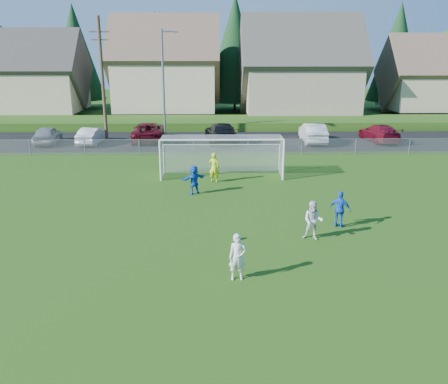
{
  "coord_description": "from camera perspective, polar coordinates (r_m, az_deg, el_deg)",
  "views": [
    {
      "loc": [
        -0.33,
        -12.34,
        7.62
      ],
      "look_at": [
        0.0,
        8.0,
        1.4
      ],
      "focal_mm": 38.0,
      "sensor_mm": 36.0,
      "label": 1
    }
  ],
  "objects": [
    {
      "name": "ground",
      "position": [
        14.51,
        0.53,
        -14.68
      ],
      "size": [
        160.0,
        160.0,
        0.0
      ],
      "primitive_type": "plane",
      "color": "#193D0C",
      "rests_on": "ground"
    },
    {
      "name": "asphalt_lot",
      "position": [
        40.56,
        -0.45,
        6.18
      ],
      "size": [
        60.0,
        60.0,
        0.0
      ],
      "primitive_type": "plane",
      "color": "black",
      "rests_on": "ground"
    },
    {
      "name": "grass_embankment",
      "position": [
        47.89,
        -0.53,
        8.33
      ],
      "size": [
        70.0,
        6.0,
        0.8
      ],
      "primitive_type": "cube",
      "color": "#1E420F",
      "rests_on": "ground"
    },
    {
      "name": "soccer_ball",
      "position": [
        19.68,
        1.67,
        -5.44
      ],
      "size": [
        0.22,
        0.22,
        0.22
      ],
      "primitive_type": "sphere",
      "color": "white",
      "rests_on": "ground"
    },
    {
      "name": "player_white_a",
      "position": [
        16.19,
        1.64,
        -7.83
      ],
      "size": [
        0.62,
        0.42,
        1.65
      ],
      "primitive_type": "imported",
      "rotation": [
        0.0,
        0.0,
        0.04
      ],
      "color": "silver",
      "rests_on": "ground"
    },
    {
      "name": "player_white_b",
      "position": [
        19.79,
        10.67,
        -3.38
      ],
      "size": [
        0.95,
        0.84,
        1.65
      ],
      "primitive_type": "imported",
      "rotation": [
        0.0,
        0.0,
        -0.31
      ],
      "color": "silver",
      "rests_on": "ground"
    },
    {
      "name": "player_blue_a",
      "position": [
        21.41,
        13.78,
        -2.04
      ],
      "size": [
        1.03,
        0.8,
        1.63
      ],
      "primitive_type": "imported",
      "rotation": [
        0.0,
        0.0,
        2.65
      ],
      "color": "blue",
      "rests_on": "ground"
    },
    {
      "name": "player_blue_b",
      "position": [
        25.61,
        -3.63,
        1.49
      ],
      "size": [
        1.49,
        1.17,
        1.58
      ],
      "primitive_type": "imported",
      "rotation": [
        0.0,
        0.0,
        3.7
      ],
      "color": "blue",
      "rests_on": "ground"
    },
    {
      "name": "goalkeeper",
      "position": [
        27.81,
        -1.19,
        2.97
      ],
      "size": [
        0.74,
        0.59,
        1.76
      ],
      "primitive_type": "imported",
      "rotation": [
        0.0,
        0.0,
        2.85
      ],
      "color": "#BDDC19",
      "rests_on": "ground"
    },
    {
      "name": "car_a",
      "position": [
        41.83,
        -20.47,
        6.45
      ],
      "size": [
        2.11,
        4.41,
        1.46
      ],
      "primitive_type": "imported",
      "rotation": [
        0.0,
        0.0,
        3.23
      ],
      "color": "gray",
      "rests_on": "ground"
    },
    {
      "name": "car_b",
      "position": [
        40.73,
        -15.53,
        6.57
      ],
      "size": [
        1.86,
        4.27,
        1.37
      ],
      "primitive_type": "imported",
      "rotation": [
        0.0,
        0.0,
        3.04
      ],
      "color": "white",
      "rests_on": "ground"
    },
    {
      "name": "car_c",
      "position": [
        41.03,
        -9.08,
        7.2
      ],
      "size": [
        3.1,
        5.87,
        1.57
      ],
      "primitive_type": "imported",
      "rotation": [
        0.0,
        0.0,
        3.23
      ],
      "color": "#4E0813",
      "rests_on": "ground"
    },
    {
      "name": "car_d",
      "position": [
        39.65,
        -0.32,
        7.13
      ],
      "size": [
        3.01,
        5.93,
        1.65
      ],
      "primitive_type": "imported",
      "rotation": [
        0.0,
        0.0,
        3.27
      ],
      "color": "black",
      "rests_on": "ground"
    },
    {
      "name": "car_f",
      "position": [
        40.42,
        10.65,
        7.0
      ],
      "size": [
        1.8,
        4.91,
        1.61
      ],
      "primitive_type": "imported",
      "rotation": [
        0.0,
        0.0,
        3.12
      ],
      "color": "white",
      "rests_on": "ground"
    },
    {
      "name": "car_g",
      "position": [
        42.27,
        18.18,
        6.76
      ],
      "size": [
        2.52,
        5.15,
        1.44
      ],
      "primitive_type": "imported",
      "rotation": [
        0.0,
        0.0,
        3.24
      ],
      "color": "maroon",
      "rests_on": "ground"
    },
    {
      "name": "soccer_goal",
      "position": [
        29.02,
        -0.26,
        5.08
      ],
      "size": [
        7.42,
        1.9,
        2.5
      ],
      "color": "white",
      "rests_on": "ground"
    },
    {
      "name": "chainlink_fence",
      "position": [
        35.05,
        -0.38,
        5.49
      ],
      "size": [
        52.06,
        0.06,
        1.2
      ],
      "color": "gray",
      "rests_on": "ground"
    },
    {
      "name": "streetlight",
      "position": [
        38.66,
        -7.22,
        12.74
      ],
      "size": [
        1.38,
        0.18,
        9.0
      ],
      "color": "slate",
      "rests_on": "ground"
    },
    {
      "name": "utility_pole",
      "position": [
        40.47,
        -14.4,
        12.98
      ],
      "size": [
        1.6,
        0.26,
        10.0
      ],
      "color": "#473321",
      "rests_on": "ground"
    },
    {
      "name": "houses_row",
      "position": [
        54.85,
        1.54,
        16.69
      ],
      "size": [
        53.9,
        11.45,
        13.27
      ],
      "color": "tan",
      "rests_on": "ground"
    },
    {
      "name": "tree_row",
      "position": [
        61.1,
        0.37,
        16.33
      ],
      "size": [
        65.98,
        12.36,
        13.8
      ],
      "color": "#382616",
      "rests_on": "ground"
    }
  ]
}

